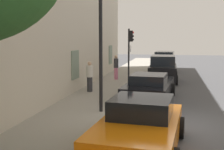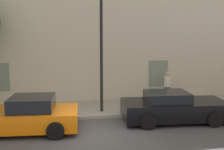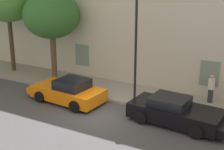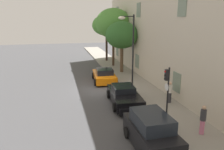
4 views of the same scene
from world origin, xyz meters
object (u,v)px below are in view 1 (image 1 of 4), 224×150
at_px(sportscar_yellow_flank, 150,88).
at_px(hatchback_distant, 163,70).
at_px(sportscar_red_lead, 138,130).
at_px(traffic_light, 130,47).
at_px(hatchback_parked, 164,63).
at_px(pedestrian_admiring, 90,76).
at_px(pedestrian_strolling, 116,67).

distance_m(sportscar_yellow_flank, hatchback_distant, 5.87).
xyz_separation_m(sportscar_red_lead, traffic_light, (10.25, 1.75, 1.86)).
bearing_deg(sportscar_red_lead, hatchback_parked, -0.29).
bearing_deg(sportscar_red_lead, sportscar_yellow_flank, 1.87).
height_order(pedestrian_admiring, pedestrian_strolling, pedestrian_strolling).
xyz_separation_m(sportscar_yellow_flank, pedestrian_strolling, (5.50, 2.77, 0.41)).
relative_size(traffic_light, pedestrian_strolling, 2.05).
relative_size(hatchback_parked, pedestrian_strolling, 2.38).
bearing_deg(hatchback_distant, hatchback_parked, 0.79).
relative_size(hatchback_parked, traffic_light, 1.16).
relative_size(hatchback_distant, pedestrian_admiring, 2.36).
distance_m(hatchback_parked, hatchback_distant, 5.86).
relative_size(sportscar_red_lead, pedestrian_strolling, 2.82).
height_order(sportscar_red_lead, pedestrian_strolling, pedestrian_strolling).
bearing_deg(traffic_light, sportscar_yellow_flank, -156.91).
bearing_deg(pedestrian_admiring, sportscar_yellow_flank, -103.22).
xyz_separation_m(traffic_light, pedestrian_admiring, (-2.81, 1.75, -1.50)).
bearing_deg(hatchback_distant, sportscar_red_lead, 179.21).
height_order(traffic_light, pedestrian_admiring, traffic_light).
height_order(sportscar_yellow_flank, pedestrian_admiring, pedestrian_admiring).
height_order(hatchback_parked, pedestrian_strolling, pedestrian_strolling).
xyz_separation_m(sportscar_red_lead, hatchback_parked, (18.37, -0.09, 0.21)).
xyz_separation_m(sportscar_yellow_flank, hatchback_parked, (11.71, -0.31, 0.23)).
relative_size(hatchback_distant, pedestrian_strolling, 2.31).
bearing_deg(hatchback_parked, pedestrian_strolling, 153.61).
bearing_deg(traffic_light, hatchback_distant, -40.28).
height_order(hatchback_distant, traffic_light, traffic_light).
bearing_deg(sportscar_yellow_flank, pedestrian_strolling, 26.72).
bearing_deg(pedestrian_strolling, sportscar_yellow_flank, -153.28).
height_order(sportscar_red_lead, hatchback_parked, hatchback_parked).
bearing_deg(hatchback_distant, sportscar_yellow_flank, 176.18).
distance_m(sportscar_red_lead, traffic_light, 10.56).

